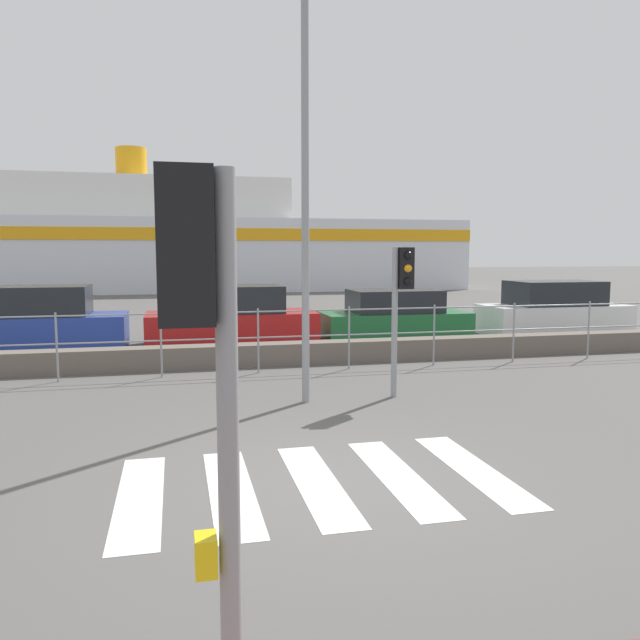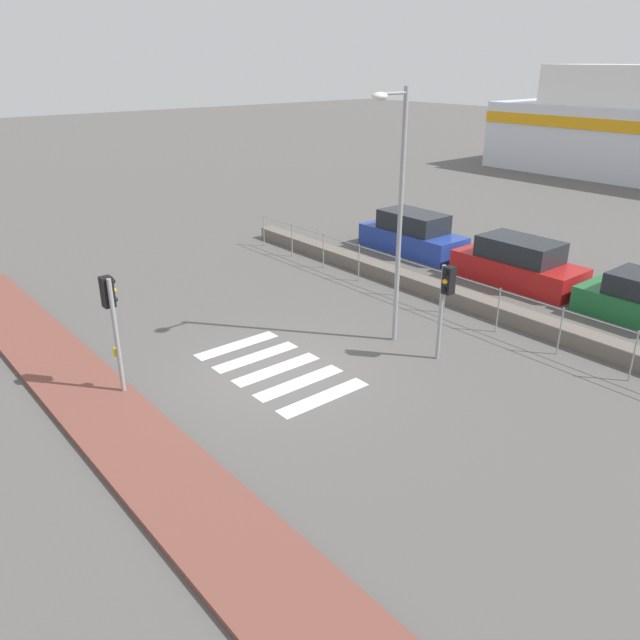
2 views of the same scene
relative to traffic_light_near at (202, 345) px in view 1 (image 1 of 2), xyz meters
The scene contains 12 objects.
ground_plane 4.23m from the traffic_light_near, 66.51° to the left, with size 160.00×160.00×0.00m, color #565451.
crosswalk 4.16m from the traffic_light_near, 69.18° to the left, with size 4.05×2.40×0.01m.
seawall 10.61m from the traffic_light_near, 81.87° to the left, with size 20.88×0.55×0.46m.
harbor_fence 9.67m from the traffic_light_near, 81.13° to the left, with size 18.83×0.04×1.30m.
traffic_light_near is the anchor object (origin of this frame).
traffic_light_far 7.75m from the traffic_light_near, 62.96° to the left, with size 0.34×0.32×2.49m.
streetlamp 7.25m from the traffic_light_near, 74.13° to the left, with size 0.32×1.14×6.48m.
ferry_boat 36.73m from the traffic_light_near, 88.93° to the left, with size 32.93×6.72×8.53m.
parked_car_blue 13.98m from the traffic_light_near, 104.50° to the left, with size 4.34×1.70×1.59m.
parked_car_red 13.61m from the traffic_light_near, 84.45° to the left, with size 4.36×1.79×1.54m.
parked_car_green 14.73m from the traffic_light_near, 66.76° to the left, with size 4.04×1.76×1.37m.
parked_car_white 17.29m from the traffic_light_near, 51.40° to the left, with size 4.26×1.79×1.56m.
Camera 1 is at (-1.59, -6.18, 2.43)m, focal length 35.00 mm.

